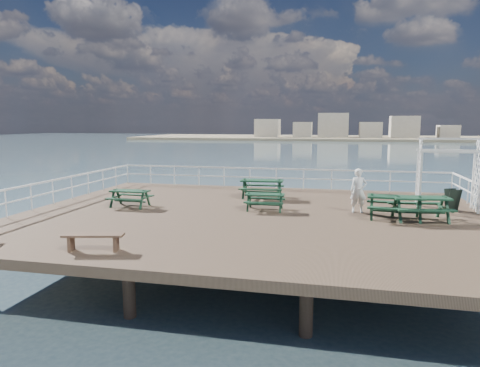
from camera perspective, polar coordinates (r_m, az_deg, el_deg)
name	(u,v)px	position (r m, az deg, el deg)	size (l,w,h in m)	color
ground	(252,217)	(16.83, 1.65, -4.52)	(18.00, 14.00, 0.30)	brown
sea_backdrop	(365,135)	(150.55, 16.33, 6.23)	(300.00, 300.00, 9.20)	#405C6B
railing	(262,183)	(19.15, 2.92, 0.12)	(17.77, 13.76, 1.10)	white
picnic_table_a	(130,195)	(18.69, -14.47, -1.46)	(1.64, 1.33, 0.79)	#12321E
picnic_table_b	(262,185)	(20.25, 2.95, -0.17)	(2.07, 1.70, 0.97)	#12321E
picnic_table_c	(420,203)	(16.90, 22.93, -2.44)	(2.21, 1.88, 0.97)	#12321E
picnic_table_d	(265,198)	(17.40, 3.34, -1.97)	(1.63, 1.34, 0.77)	#12321E
picnic_table_e	(395,202)	(16.78, 19.99, -2.37)	(2.08, 1.72, 0.97)	#12321E
flat_bench_near	(93,238)	(12.60, -18.97, -6.91)	(1.71, 0.76, 0.48)	brown
trellis_arbor	(447,178)	(19.35, 25.93, 0.67)	(2.44, 1.43, 2.93)	white
sandwich_board	(452,200)	(19.33, 26.47, -1.97)	(0.66, 0.59, 0.89)	black
person	(358,191)	(17.49, 15.52, -0.93)	(0.64, 0.42, 1.74)	white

